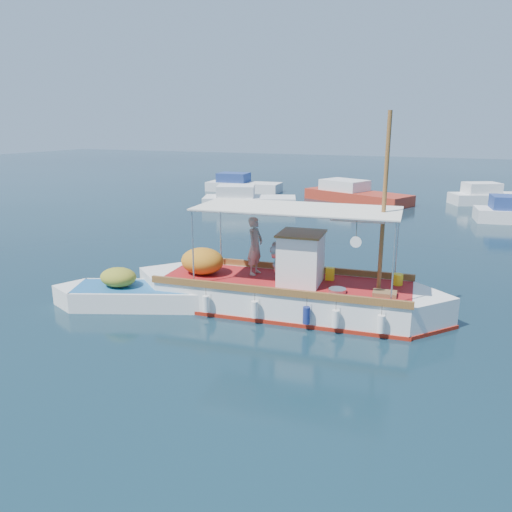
% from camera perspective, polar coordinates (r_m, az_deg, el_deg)
% --- Properties ---
extents(ground, '(160.00, 160.00, 0.00)m').
position_cam_1_polar(ground, '(16.89, 4.47, -5.34)').
color(ground, black).
rests_on(ground, ground).
extents(fishing_caique, '(10.46, 3.51, 6.40)m').
position_cam_1_polar(fishing_caique, '(16.13, 3.00, -4.17)').
color(fishing_caique, white).
rests_on(fishing_caique, ground).
extents(dinghy, '(5.57, 3.14, 1.46)m').
position_cam_1_polar(dinghy, '(16.97, -13.08, -4.51)').
color(dinghy, white).
rests_on(dinghy, ground).
extents(bg_boat_nw, '(6.92, 4.46, 1.80)m').
position_cam_1_polar(bg_boat_nw, '(35.75, -1.07, 6.31)').
color(bg_boat_nw, silver).
rests_on(bg_boat_nw, ground).
extents(bg_boat_n, '(8.70, 5.93, 1.80)m').
position_cam_1_polar(bg_boat_n, '(39.35, 11.18, 6.82)').
color(bg_boat_n, '#A12B1A').
rests_on(bg_boat_n, ground).
extents(bg_boat_far_w, '(6.68, 2.74, 1.80)m').
position_cam_1_polar(bg_boat_far_w, '(44.70, -1.65, 8.03)').
color(bg_boat_far_w, silver).
rests_on(bg_boat_far_w, ground).
extents(bg_boat_far_n, '(6.33, 4.50, 1.80)m').
position_cam_1_polar(bg_boat_far_n, '(41.33, 25.16, 6.07)').
color(bg_boat_far_n, silver).
rests_on(bg_boat_far_n, ground).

